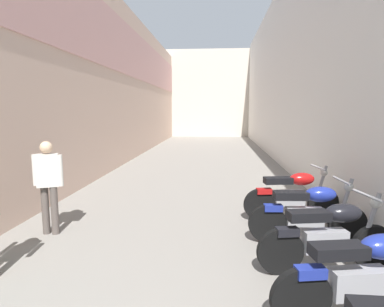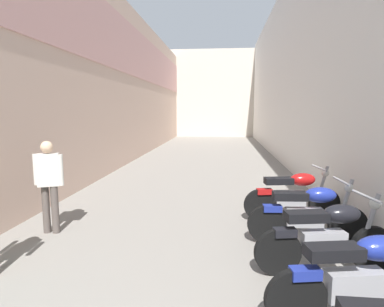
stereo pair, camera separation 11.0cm
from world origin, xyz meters
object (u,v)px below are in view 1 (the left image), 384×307
Objects in this scene: motorcycle_sixth at (292,194)px; pedestrian_further_down at (48,181)px; motorcycle_fourth at (329,235)px; motorcycle_third at (365,275)px; motorcycle_fifth at (309,212)px.

pedestrian_further_down reaches higher than motorcycle_sixth.
motorcycle_third is at bearing -90.00° from motorcycle_fourth.
pedestrian_further_down is at bearing 179.73° from motorcycle_fifth.
pedestrian_further_down is (-4.22, 0.02, 0.42)m from motorcycle_fifth.
motorcycle_third is 1.93m from motorcycle_fifth.
motorcycle_fifth is at bearing 90.00° from motorcycle_third.
motorcycle_fifth and motorcycle_sixth have the same top height.
motorcycle_third is 1.00m from motorcycle_fourth.
pedestrian_further_down is (-4.22, -1.07, 0.42)m from motorcycle_sixth.
motorcycle_fourth is at bearing 90.00° from motorcycle_third.
motorcycle_fourth is at bearing -90.00° from motorcycle_sixth.
motorcycle_fourth is 0.93m from motorcycle_fifth.
pedestrian_further_down is (-4.22, 1.95, 0.42)m from motorcycle_third.
motorcycle_fifth is (0.00, 1.93, 0.00)m from motorcycle_third.
motorcycle_sixth is (0.00, 2.02, 0.00)m from motorcycle_fourth.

